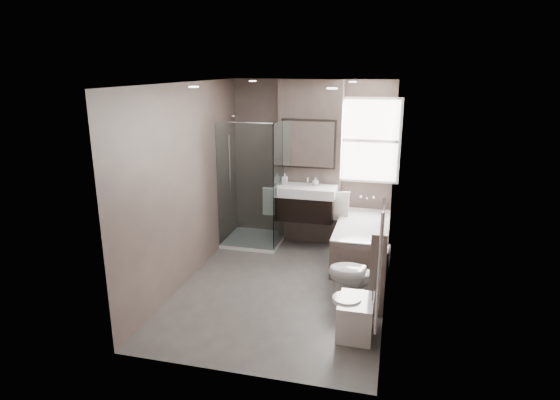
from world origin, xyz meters
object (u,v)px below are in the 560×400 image
(toilet, at_px, (358,274))
(bidet, at_px, (355,316))
(vanity, at_px, (305,202))
(bathtub, at_px, (362,240))

(toilet, height_order, bidet, toilet)
(vanity, bearing_deg, bathtub, -19.37)
(bathtub, height_order, bidet, bathtub)
(bidet, bearing_deg, vanity, 113.12)
(vanity, bearing_deg, bidet, -66.88)
(bathtub, height_order, toilet, toilet)
(bathtub, distance_m, bidet, 2.05)
(vanity, height_order, toilet, vanity)
(bathtub, bearing_deg, vanity, 160.63)
(bathtub, bearing_deg, bidet, -87.51)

